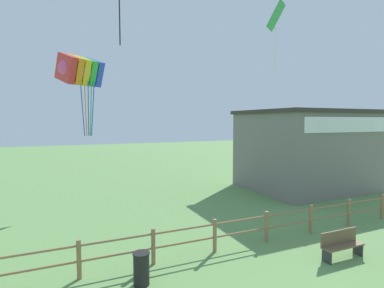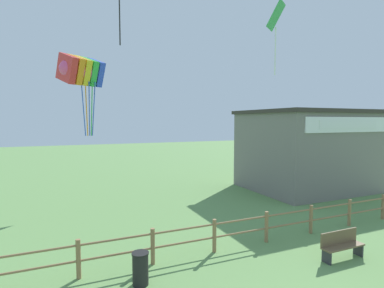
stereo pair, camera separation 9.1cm
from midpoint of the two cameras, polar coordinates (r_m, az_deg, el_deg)
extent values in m
cylinder|color=olive|center=(10.03, -20.56, -19.84)|extent=(0.14, 0.14, 1.19)
cylinder|color=olive|center=(10.37, -7.23, -18.77)|extent=(0.14, 0.14, 1.19)
cylinder|color=olive|center=(11.16, 4.53, -17.02)|extent=(0.14, 0.14, 1.19)
cylinder|color=olive|center=(12.33, 14.21, -15.04)|extent=(0.14, 0.14, 1.19)
cylinder|color=olive|center=(13.77, 21.89, -13.14)|extent=(0.14, 0.14, 1.19)
cylinder|color=olive|center=(15.42, 27.94, -11.46)|extent=(0.14, 0.14, 1.19)
cylinder|color=olive|center=(17.20, 32.73, -10.03)|extent=(0.14, 0.14, 1.19)
cylinder|color=olive|center=(11.02, 4.55, -15.00)|extent=(18.14, 0.07, 0.07)
cylinder|color=olive|center=(11.18, 4.53, -17.31)|extent=(18.14, 0.07, 0.07)
cube|color=slate|center=(22.18, 21.13, -1.33)|extent=(7.83, 6.32, 5.16)
cube|color=#38332D|center=(22.09, 21.32, 5.67)|extent=(8.13, 6.62, 0.24)
cube|color=white|center=(19.94, 27.75, 3.28)|extent=(6.65, 0.08, 0.90)
cube|color=silver|center=(19.91, 27.86, 3.28)|extent=(4.70, 0.04, 0.49)
cube|color=brown|center=(11.85, 27.04, -17.00)|extent=(1.64, 0.41, 0.05)
cube|color=brown|center=(11.87, 26.40, -15.60)|extent=(1.64, 0.06, 0.47)
cube|color=#2D2D33|center=(11.41, 24.48, -19.01)|extent=(0.06, 0.36, 0.42)
cube|color=#2D2D33|center=(12.48, 29.29, -17.12)|extent=(0.06, 0.36, 0.42)
cylinder|color=black|center=(9.34, -9.50, -22.49)|extent=(0.45, 0.45, 0.91)
cylinder|color=black|center=(9.14, -9.54, -19.84)|extent=(0.49, 0.49, 0.04)
ellipsoid|color=#E54C8C|center=(18.30, -20.23, 13.02)|extent=(3.05, 2.75, 1.75)
cube|color=red|center=(17.86, -22.60, 13.18)|extent=(1.18, 1.73, 1.78)
cube|color=orange|center=(18.07, -21.40, 13.10)|extent=(1.18, 1.73, 1.78)
cube|color=yellow|center=(18.30, -20.23, 13.02)|extent=(1.18, 1.73, 1.78)
cube|color=green|center=(18.53, -19.09, 12.94)|extent=(1.18, 1.73, 1.78)
cube|color=blue|center=(18.77, -17.98, 12.85)|extent=(1.18, 1.73, 1.78)
cylinder|color=blue|center=(17.87, -19.83, 6.30)|extent=(0.25, 0.46, 3.03)
cylinder|color=orange|center=(17.89, -19.31, 6.31)|extent=(0.16, 0.48, 3.03)
cylinder|color=blue|center=(17.92, -18.84, 6.31)|extent=(0.05, 0.48, 3.03)
cylinder|color=green|center=(17.96, -18.42, 6.32)|extent=(0.16, 0.48, 3.03)
cylinder|color=blue|center=(18.01, -18.08, 6.32)|extent=(0.25, 0.46, 3.03)
cylinder|color=black|center=(12.65, -13.42, 23.28)|extent=(0.05, 0.05, 2.46)
cube|color=green|center=(12.15, 15.93, 22.47)|extent=(0.88, 0.84, 0.89)
cylinder|color=white|center=(11.82, 15.79, 16.66)|extent=(0.05, 0.05, 1.71)
camera|label=1|loc=(0.05, -89.79, 0.02)|focal=28.00mm
camera|label=2|loc=(0.05, 90.21, -0.02)|focal=28.00mm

